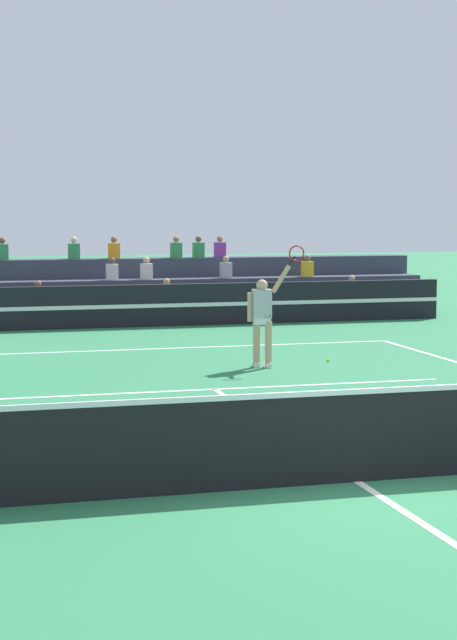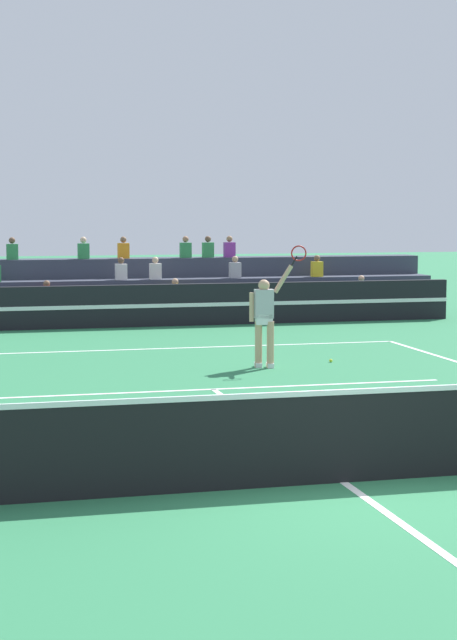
{
  "view_description": "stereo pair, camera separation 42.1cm",
  "coord_description": "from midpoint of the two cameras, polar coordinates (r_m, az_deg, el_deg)",
  "views": [
    {
      "loc": [
        -4.5,
        -10.97,
        3.05
      ],
      "look_at": [
        0.46,
        7.2,
        1.1
      ],
      "focal_mm": 60.0,
      "sensor_mm": 36.0,
      "label": 1
    },
    {
      "loc": [
        -4.09,
        -11.07,
        3.05
      ],
      "look_at": [
        0.46,
        7.2,
        1.1
      ],
      "focal_mm": 60.0,
      "sensor_mm": 36.0,
      "label": 2
    }
  ],
  "objects": [
    {
      "name": "bleacher_stand",
      "position": [
        30.38,
        -5.84,
        1.36
      ],
      "size": [
        18.76,
        2.85,
        2.28
      ],
      "color": "#383D4C",
      "rests_on": "ground"
    },
    {
      "name": "sponsor_banner_wall",
      "position": [
        27.89,
        -5.06,
        0.75
      ],
      "size": [
        18.0,
        0.26,
        1.1
      ],
      "color": "black",
      "rests_on": "ground"
    },
    {
      "name": "tennis_net",
      "position": [
        12.09,
        7.19,
        -6.1
      ],
      "size": [
        12.0,
        0.1,
        1.1
      ],
      "color": "black",
      "rests_on": "ground"
    },
    {
      "name": "ground_plane",
      "position": [
        12.22,
        7.16,
        -8.6
      ],
      "size": [
        120.0,
        120.0,
        0.0
      ],
      "primitive_type": "plane",
      "color": "#2D7A4C"
    },
    {
      "name": "court_lines",
      "position": [
        12.22,
        7.16,
        -8.58
      ],
      "size": [
        11.1,
        23.9,
        0.01
      ],
      "color": "white",
      "rests_on": "ground"
    },
    {
      "name": "tennis_ball",
      "position": [
        21.54,
        6.04,
        -2.17
      ],
      "size": [
        0.07,
        0.07,
        0.07
      ],
      "primitive_type": "sphere",
      "color": "#C6DB33",
      "rests_on": "ground"
    },
    {
      "name": "tennis_player",
      "position": [
        20.63,
        2.56,
        0.16
      ],
      "size": [
        1.17,
        0.37,
        2.42
      ],
      "color": "tan",
      "rests_on": "ground"
    }
  ]
}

